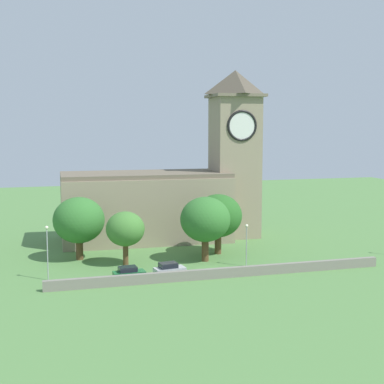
# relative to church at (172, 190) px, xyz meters

# --- Properties ---
(ground_plane) EXTENTS (200.00, 200.00, 0.00)m
(ground_plane) POSITION_rel_church_xyz_m (0.21, -7.84, -8.45)
(ground_plane) COLOR #517F42
(church) EXTENTS (34.71, 13.83, 29.06)m
(church) POSITION_rel_church_xyz_m (0.00, 0.00, 0.00)
(church) COLOR gray
(church) RESTS_ON ground
(quay_barrier) EXTENTS (45.04, 0.70, 1.30)m
(quay_barrier) POSITION_rel_church_xyz_m (0.21, -26.33, -7.80)
(quay_barrier) COLOR gray
(quay_barrier) RESTS_ON ground
(car_green) EXTENTS (4.15, 2.41, 1.77)m
(car_green) POSITION_rel_church_xyz_m (-11.61, -24.07, -7.56)
(car_green) COLOR #1E6B38
(car_green) RESTS_ON ground
(car_silver) EXTENTS (4.23, 2.63, 1.83)m
(car_silver) POSITION_rel_church_xyz_m (-6.24, -23.77, -7.53)
(car_silver) COLOR silver
(car_silver) RESTS_ON ground
(streetlamp_west_end) EXTENTS (0.44, 0.44, 7.02)m
(streetlamp_west_end) POSITION_rel_church_xyz_m (-21.52, -21.37, -3.76)
(streetlamp_west_end) COLOR #9EA0A5
(streetlamp_west_end) RESTS_ON ground
(streetlamp_west_mid) EXTENTS (0.44, 0.44, 5.96)m
(streetlamp_west_mid) POSITION_rel_church_xyz_m (5.36, -21.55, -4.38)
(streetlamp_west_mid) COLOR #9EA0A5
(streetlamp_west_mid) RESTS_ON ground
(tree_churchyard) EXTENTS (7.24, 7.24, 9.40)m
(tree_churchyard) POSITION_rel_church_xyz_m (0.71, -17.12, -2.35)
(tree_churchyard) COLOR brown
(tree_churchyard) RESTS_ON ground
(tree_riverside_east) EXTENTS (5.44, 5.44, 7.63)m
(tree_riverside_east) POSITION_rel_church_xyz_m (-10.76, -16.29, -3.31)
(tree_riverside_east) COLOR brown
(tree_riverside_east) RESTS_ON ground
(tree_riverside_west) EXTENTS (7.30, 7.30, 9.20)m
(tree_riverside_west) POSITION_rel_church_xyz_m (3.98, -13.17, -2.57)
(tree_riverside_west) COLOR brown
(tree_riverside_west) RESTS_ON ground
(tree_by_tower) EXTENTS (7.49, 7.49, 9.25)m
(tree_by_tower) POSITION_rel_church_xyz_m (-16.76, -11.21, -2.61)
(tree_by_tower) COLOR brown
(tree_by_tower) RESTS_ON ground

